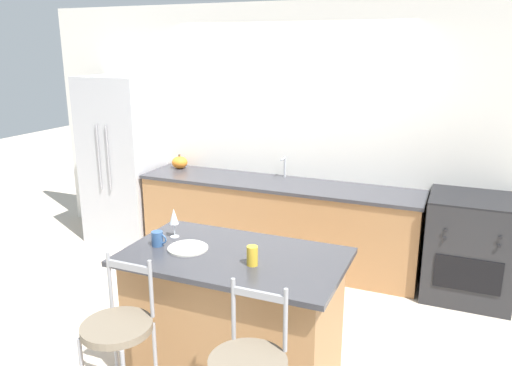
{
  "coord_description": "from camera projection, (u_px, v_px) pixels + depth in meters",
  "views": [
    {
      "loc": [
        1.74,
        -4.34,
        2.26
      ],
      "look_at": [
        0.18,
        -0.63,
        1.15
      ],
      "focal_mm": 35.0,
      "sensor_mm": 36.0,
      "label": 1
    }
  ],
  "objects": [
    {
      "name": "ground_plane",
      "position": [
        264.0,
        274.0,
        5.1
      ],
      "size": [
        18.0,
        18.0,
        0.0
      ],
      "primitive_type": "plane",
      "color": "beige"
    },
    {
      "name": "wall_back",
      "position": [
        289.0,
        133.0,
        5.36
      ],
      "size": [
        6.0,
        0.07,
        2.7
      ],
      "color": "silver",
      "rests_on": "ground_plane"
    },
    {
      "name": "back_counter",
      "position": [
        277.0,
        222.0,
        5.32
      ],
      "size": [
        2.98,
        0.68,
        0.89
      ],
      "color": "#A87547",
      "rests_on": "ground_plane"
    },
    {
      "name": "sink_faucet",
      "position": [
        284.0,
        165.0,
        5.34
      ],
      "size": [
        0.02,
        0.13,
        0.22
      ],
      "color": "#ADAFB5",
      "rests_on": "back_counter"
    },
    {
      "name": "kitchen_island",
      "position": [
        235.0,
        319.0,
        3.36
      ],
      "size": [
        1.44,
        0.85,
        0.95
      ],
      "color": "#A87547",
      "rests_on": "ground_plane"
    },
    {
      "name": "refrigerator",
      "position": [
        124.0,
        160.0,
        5.86
      ],
      "size": [
        0.81,
        0.7,
        1.93
      ],
      "color": "#BCBCC1",
      "rests_on": "ground_plane"
    },
    {
      "name": "oven_range",
      "position": [
        469.0,
        247.0,
        4.56
      ],
      "size": [
        0.76,
        0.71,
        0.96
      ],
      "color": "#28282B",
      "rests_on": "ground_plane"
    },
    {
      "name": "bar_stool_near",
      "position": [
        119.0,
        344.0,
        2.88
      ],
      "size": [
        0.41,
        0.41,
        1.09
      ],
      "color": "#99999E",
      "rests_on": "ground_plane"
    },
    {
      "name": "dinner_plate",
      "position": [
        188.0,
        248.0,
        3.32
      ],
      "size": [
        0.27,
        0.27,
        0.02
      ],
      "color": "beige",
      "rests_on": "kitchen_island"
    },
    {
      "name": "wine_glass",
      "position": [
        174.0,
        217.0,
        3.5
      ],
      "size": [
        0.07,
        0.07,
        0.21
      ],
      "color": "white",
      "rests_on": "kitchen_island"
    },
    {
      "name": "coffee_mug",
      "position": [
        158.0,
        239.0,
        3.37
      ],
      "size": [
        0.11,
        0.08,
        0.1
      ],
      "color": "#335689",
      "rests_on": "kitchen_island"
    },
    {
      "name": "tumbler_cup",
      "position": [
        252.0,
        256.0,
        3.06
      ],
      "size": [
        0.07,
        0.07,
        0.12
      ],
      "color": "gold",
      "rests_on": "kitchen_island"
    },
    {
      "name": "pumpkin_decoration",
      "position": [
        180.0,
        162.0,
        5.75
      ],
      "size": [
        0.18,
        0.18,
        0.16
      ],
      "color": "orange",
      "rests_on": "back_counter"
    }
  ]
}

